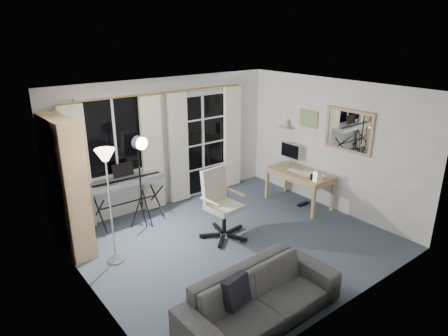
# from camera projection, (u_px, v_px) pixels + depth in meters

# --- Properties ---
(floor) EXTENTS (4.50, 4.00, 0.02)m
(floor) POSITION_uv_depth(u_px,v_px,m) (235.00, 242.00, 6.37)
(floor) COLOR #34404C
(floor) RESTS_ON ground
(window) EXTENTS (1.20, 0.08, 1.40)m
(window) POSITION_uv_depth(u_px,v_px,m) (114.00, 136.00, 6.72)
(window) COLOR white
(window) RESTS_ON floor
(french_door) EXTENTS (1.32, 0.09, 2.11)m
(french_door) POSITION_uv_depth(u_px,v_px,m) (202.00, 145.00, 7.92)
(french_door) COLOR white
(french_door) RESTS_ON floor
(curtains) EXTENTS (3.60, 0.07, 2.13)m
(curtains) POSITION_uv_depth(u_px,v_px,m) (165.00, 151.00, 7.32)
(curtains) COLOR gold
(curtains) RESTS_ON floor
(bookshelf) EXTENTS (0.38, 0.98, 2.07)m
(bookshelf) POSITION_uv_depth(u_px,v_px,m) (64.00, 191.00, 5.81)
(bookshelf) COLOR tan
(bookshelf) RESTS_ON floor
(torchiere_lamp) EXTENTS (0.36, 0.36, 1.71)m
(torchiere_lamp) POSITION_uv_depth(u_px,v_px,m) (107.00, 173.00, 5.39)
(torchiere_lamp) COLOR #B2B2B7
(torchiere_lamp) RESTS_ON floor
(keyboard_piano) EXTENTS (1.36, 0.69, 0.98)m
(keyboard_piano) POSITION_uv_depth(u_px,v_px,m) (126.00, 182.00, 6.79)
(keyboard_piano) COLOR black
(keyboard_piano) RESTS_ON floor
(studio_light) EXTENTS (0.33, 0.34, 1.65)m
(studio_light) POSITION_uv_depth(u_px,v_px,m) (140.00, 154.00, 6.36)
(studio_light) COLOR black
(studio_light) RESTS_ON floor
(office_chair) EXTENTS (0.77, 0.78, 1.13)m
(office_chair) POSITION_uv_depth(u_px,v_px,m) (218.00, 197.00, 6.39)
(office_chair) COLOR black
(office_chair) RESTS_ON floor
(desk) EXTENTS (0.63, 1.25, 0.66)m
(desk) POSITION_uv_depth(u_px,v_px,m) (300.00, 176.00, 7.54)
(desk) COLOR tan
(desk) RESTS_ON floor
(monitor) EXTENTS (0.16, 0.48, 0.42)m
(monitor) POSITION_uv_depth(u_px,v_px,m) (290.00, 151.00, 7.88)
(monitor) COLOR silver
(monitor) RESTS_ON desk
(desk_clutter) EXTENTS (0.39, 0.75, 0.84)m
(desk_clutter) POSITION_uv_depth(u_px,v_px,m) (306.00, 183.00, 7.37)
(desk_clutter) COLOR white
(desk_clutter) RESTS_ON desk
(mug) EXTENTS (0.11, 0.09, 0.11)m
(mug) POSITION_uv_depth(u_px,v_px,m) (325.00, 175.00, 7.18)
(mug) COLOR silver
(mug) RESTS_ON desk
(wall_mirror) EXTENTS (0.04, 0.94, 0.74)m
(wall_mirror) POSITION_uv_depth(u_px,v_px,m) (349.00, 131.00, 6.87)
(wall_mirror) COLOR tan
(wall_mirror) RESTS_ON floor
(framed_print) EXTENTS (0.03, 0.42, 0.32)m
(framed_print) POSITION_uv_depth(u_px,v_px,m) (309.00, 119.00, 7.53)
(framed_print) COLOR tan
(framed_print) RESTS_ON floor
(wall_shelf) EXTENTS (0.16, 0.30, 0.18)m
(wall_shelf) POSITION_uv_depth(u_px,v_px,m) (286.00, 124.00, 7.92)
(wall_shelf) COLOR tan
(wall_shelf) RESTS_ON floor
(sofa) EXTENTS (2.03, 0.65, 0.79)m
(sofa) POSITION_uv_depth(u_px,v_px,m) (261.00, 291.00, 4.56)
(sofa) COLOR #272729
(sofa) RESTS_ON floor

